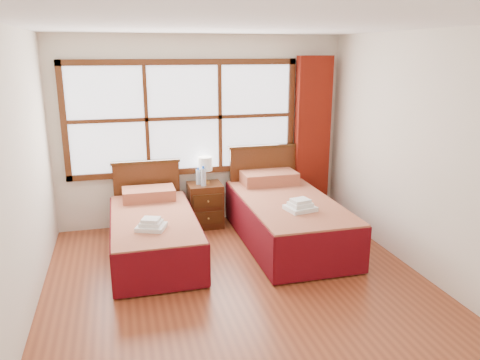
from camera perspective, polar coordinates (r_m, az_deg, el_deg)
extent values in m
plane|color=brown|center=(4.89, 0.48, -13.68)|extent=(4.50, 4.50, 0.00)
plane|color=white|center=(4.27, 0.57, 18.42)|extent=(4.50, 4.50, 0.00)
plane|color=silver|center=(6.56, -4.68, 5.92)|extent=(4.00, 0.00, 4.00)
plane|color=silver|center=(4.35, -25.84, -0.49)|extent=(0.00, 4.50, 4.50)
plane|color=silver|center=(5.28, 21.98, 2.53)|extent=(0.00, 4.50, 4.50)
cube|color=white|center=(6.46, -6.88, 7.52)|extent=(3.00, 0.02, 1.40)
cube|color=#4B2410|center=(6.58, -6.65, 1.10)|extent=(3.16, 0.06, 0.08)
cube|color=#4B2410|center=(6.38, -7.07, 14.09)|extent=(3.16, 0.06, 0.08)
cube|color=#4B2410|center=(6.41, -20.69, 6.59)|extent=(0.08, 0.06, 1.56)
cube|color=#4B2410|center=(6.82, 6.18, 7.96)|extent=(0.08, 0.06, 1.56)
cube|color=#4B2410|center=(6.39, -11.33, 7.25)|extent=(0.05, 0.05, 1.40)
cube|color=#4B2410|center=(6.53, -2.46, 7.69)|extent=(0.05, 0.05, 1.40)
cube|color=#4B2410|center=(6.44, -6.85, 7.49)|extent=(3.00, 0.05, 0.05)
cube|color=maroon|center=(6.90, 8.79, 5.18)|extent=(0.50, 0.16, 2.30)
cube|color=#3E220D|center=(5.71, -10.35, -7.89)|extent=(0.85, 1.70, 0.28)
cube|color=maroon|center=(5.62, -10.48, -5.51)|extent=(0.95, 1.89, 0.23)
cube|color=#630A12|center=(5.66, -15.27, -7.14)|extent=(0.03, 1.89, 0.47)
cube|color=#630A12|center=(5.72, -5.61, -6.42)|extent=(0.03, 1.89, 0.47)
cube|color=#630A12|center=(4.81, -9.48, -10.94)|extent=(0.95, 0.03, 0.47)
cube|color=maroon|center=(6.21, -11.07, -1.66)|extent=(0.67, 0.39, 0.15)
cube|color=#4B2410|center=(6.55, -11.22, -1.86)|extent=(0.89, 0.06, 0.93)
cube|color=#3E220D|center=(6.43, -11.44, 2.16)|extent=(0.93, 0.08, 0.04)
cube|color=#3E220D|center=(6.04, 5.78, -6.20)|extent=(0.97, 1.94, 0.32)
cube|color=maroon|center=(5.94, 5.86, -3.61)|extent=(1.08, 2.15, 0.26)
cube|color=#630A12|center=(5.84, 0.81, -5.54)|extent=(0.03, 2.15, 0.54)
cube|color=#630A12|center=(6.20, 10.52, -4.54)|extent=(0.03, 2.15, 0.54)
cube|color=#630A12|center=(5.09, 10.05, -9.07)|extent=(1.08, 0.03, 0.54)
cube|color=maroon|center=(6.58, 3.55, 0.30)|extent=(0.76, 0.44, 0.17)
cube|color=#4B2410|center=(6.83, 2.92, -0.32)|extent=(1.01, 0.06, 1.05)
cube|color=#3E220D|center=(6.70, 2.98, 4.10)|extent=(1.05, 0.08, 0.04)
cube|color=#4B2410|center=(6.55, -4.26, -3.04)|extent=(0.46, 0.41, 0.61)
cube|color=#3E220D|center=(6.39, -3.88, -4.67)|extent=(0.40, 0.02, 0.18)
cube|color=#3E220D|center=(6.31, -3.92, -2.59)|extent=(0.40, 0.02, 0.18)
sphere|color=#A77E38|center=(6.38, -3.85, -4.73)|extent=(0.03, 0.03, 0.03)
sphere|color=#A77E38|center=(6.30, -3.89, -2.63)|extent=(0.03, 0.03, 0.03)
cube|color=white|center=(5.19, -10.76, -5.65)|extent=(0.37, 0.35, 0.05)
cube|color=white|center=(5.18, -10.79, -5.20)|extent=(0.28, 0.26, 0.04)
cube|color=white|center=(5.17, -10.81, -4.79)|extent=(0.23, 0.21, 0.04)
cube|color=white|center=(5.53, 7.34, -3.42)|extent=(0.37, 0.34, 0.05)
cube|color=white|center=(5.51, 7.36, -2.95)|extent=(0.28, 0.26, 0.05)
cube|color=white|center=(5.50, 7.37, -2.52)|extent=(0.23, 0.21, 0.04)
cylinder|color=gold|center=(6.50, -4.21, -0.27)|extent=(0.12, 0.12, 0.02)
cylinder|color=gold|center=(6.48, -4.23, 0.50)|extent=(0.03, 0.03, 0.16)
cylinder|color=silver|center=(6.44, -4.26, 2.00)|extent=(0.19, 0.19, 0.19)
cylinder|color=#ADC7DE|center=(6.42, -5.11, 0.37)|extent=(0.06, 0.06, 0.21)
cylinder|color=blue|center=(6.39, -5.14, 1.38)|extent=(0.03, 0.03, 0.03)
cylinder|color=#ADC7DE|center=(6.34, -4.49, 0.36)|extent=(0.07, 0.07, 0.24)
cylinder|color=blue|center=(6.31, -4.51, 1.56)|extent=(0.04, 0.04, 0.03)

